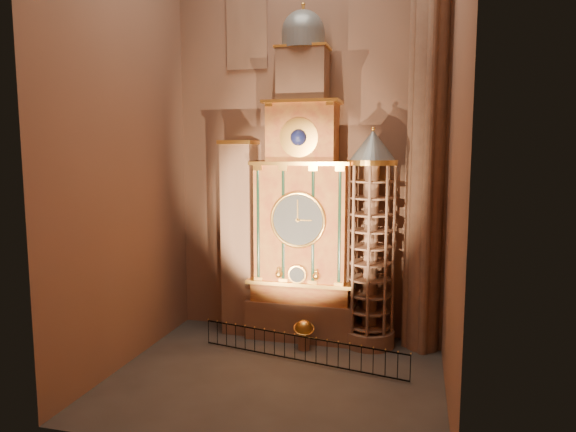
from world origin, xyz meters
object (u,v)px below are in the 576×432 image
(portrait_tower, at_px, (240,237))
(astronomical_clock, at_px, (302,210))
(celestial_globe, at_px, (304,332))
(stair_turret, at_px, (371,241))
(iron_railing, at_px, (300,349))

(portrait_tower, bearing_deg, astronomical_clock, -0.29)
(portrait_tower, height_order, celestial_globe, portrait_tower)
(astronomical_clock, height_order, celestial_globe, astronomical_clock)
(stair_turret, distance_m, celestial_globe, 5.50)
(astronomical_clock, height_order, portrait_tower, astronomical_clock)
(portrait_tower, distance_m, stair_turret, 6.91)
(astronomical_clock, relative_size, portrait_tower, 1.64)
(portrait_tower, relative_size, iron_railing, 1.03)
(astronomical_clock, distance_m, stair_turret, 3.78)
(stair_turret, bearing_deg, astronomical_clock, 175.70)
(portrait_tower, distance_m, iron_railing, 6.86)
(stair_turret, relative_size, celestial_globe, 7.26)
(iron_railing, bearing_deg, celestial_globe, 96.23)
(stair_turret, bearing_deg, celestial_globe, -155.35)
(astronomical_clock, bearing_deg, stair_turret, -4.30)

